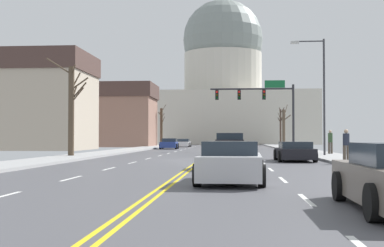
{
  "coord_description": "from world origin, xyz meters",
  "views": [
    {
      "loc": [
        1.87,
        -30.29,
        1.39
      ],
      "look_at": [
        -3.09,
        32.03,
        3.05
      ],
      "focal_mm": 47.41,
      "sensor_mm": 36.0,
      "label": 1
    }
  ],
  "objects_px": {
    "sedan_near_00": "(229,146)",
    "sedan_near_02": "(295,152)",
    "sedan_near_04": "(231,163)",
    "pedestrian_00": "(346,143)",
    "sedan_oncoming_00": "(169,144)",
    "sedan_oncoming_01": "(183,143)",
    "street_lamp_right": "(320,86)",
    "signal_gantry": "(263,100)",
    "sedan_near_03": "(226,156)",
    "pedestrian_01": "(330,141)",
    "pickup_truck_near_01": "(230,146)"
  },
  "relations": [
    {
      "from": "sedan_near_00",
      "to": "sedan_near_02",
      "type": "bearing_deg",
      "value": -75.08
    },
    {
      "from": "sedan_near_04",
      "to": "pedestrian_00",
      "type": "height_order",
      "value": "pedestrian_00"
    },
    {
      "from": "sedan_near_00",
      "to": "sedan_oncoming_00",
      "type": "relative_size",
      "value": 1.07
    },
    {
      "from": "sedan_near_00",
      "to": "sedan_oncoming_01",
      "type": "bearing_deg",
      "value": 103.68
    },
    {
      "from": "sedan_oncoming_01",
      "to": "street_lamp_right",
      "type": "bearing_deg",
      "value": -69.96
    },
    {
      "from": "sedan_oncoming_01",
      "to": "pedestrian_00",
      "type": "bearing_deg",
      "value": -73.75
    },
    {
      "from": "signal_gantry",
      "to": "sedan_near_00",
      "type": "height_order",
      "value": "signal_gantry"
    },
    {
      "from": "sedan_near_02",
      "to": "pedestrian_00",
      "type": "relative_size",
      "value": 2.61
    },
    {
      "from": "sedan_oncoming_00",
      "to": "sedan_near_03",
      "type": "bearing_deg",
      "value": -78.94
    },
    {
      "from": "sedan_near_00",
      "to": "sedan_oncoming_01",
      "type": "xyz_separation_m",
      "value": [
        -6.55,
        26.91,
        -0.03
      ]
    },
    {
      "from": "sedan_near_00",
      "to": "sedan_oncoming_01",
      "type": "height_order",
      "value": "sedan_near_00"
    },
    {
      "from": "sedan_near_02",
      "to": "pedestrian_00",
      "type": "height_order",
      "value": "pedestrian_00"
    },
    {
      "from": "pedestrian_01",
      "to": "sedan_oncoming_00",
      "type": "bearing_deg",
      "value": 126.67
    },
    {
      "from": "pedestrian_01",
      "to": "sedan_oncoming_01",
      "type": "bearing_deg",
      "value": 113.74
    },
    {
      "from": "street_lamp_right",
      "to": "sedan_near_03",
      "type": "bearing_deg",
      "value": -116.0
    },
    {
      "from": "sedan_near_03",
      "to": "pedestrian_01",
      "type": "xyz_separation_m",
      "value": [
        7.61,
        16.09,
        0.57
      ]
    },
    {
      "from": "sedan_near_02",
      "to": "sedan_near_03",
      "type": "relative_size",
      "value": 1.0
    },
    {
      "from": "sedan_near_04",
      "to": "street_lamp_right",
      "type": "bearing_deg",
      "value": 73.19
    },
    {
      "from": "sedan_near_00",
      "to": "sedan_near_04",
      "type": "xyz_separation_m",
      "value": [
        0.26,
        -28.51,
        0.03
      ]
    },
    {
      "from": "pedestrian_00",
      "to": "pedestrian_01",
      "type": "xyz_separation_m",
      "value": [
        1.39,
        11.62,
        0.07
      ]
    },
    {
      "from": "sedan_oncoming_01",
      "to": "pedestrian_00",
      "type": "height_order",
      "value": "pedestrian_00"
    },
    {
      "from": "street_lamp_right",
      "to": "pedestrian_00",
      "type": "relative_size",
      "value": 4.87
    },
    {
      "from": "sedan_oncoming_00",
      "to": "pedestrian_01",
      "type": "xyz_separation_m",
      "value": [
        14.59,
        -19.59,
        0.54
      ]
    },
    {
      "from": "sedan_near_00",
      "to": "sedan_oncoming_00",
      "type": "bearing_deg",
      "value": 116.0
    },
    {
      "from": "signal_gantry",
      "to": "pedestrian_00",
      "type": "relative_size",
      "value": 4.8
    },
    {
      "from": "sedan_near_00",
      "to": "sedan_near_04",
      "type": "relative_size",
      "value": 1.09
    },
    {
      "from": "pedestrian_00",
      "to": "sedan_oncoming_01",
      "type": "bearing_deg",
      "value": 106.25
    },
    {
      "from": "sedan_near_02",
      "to": "pedestrian_00",
      "type": "xyz_separation_m",
      "value": [
        2.36,
        -2.43,
        0.51
      ]
    },
    {
      "from": "pickup_truck_near_01",
      "to": "pedestrian_00",
      "type": "height_order",
      "value": "pedestrian_00"
    },
    {
      "from": "pickup_truck_near_01",
      "to": "sedan_near_04",
      "type": "distance_m",
      "value": 21.56
    },
    {
      "from": "street_lamp_right",
      "to": "pedestrian_01",
      "type": "xyz_separation_m",
      "value": [
        1.28,
        3.11,
        -3.77
      ]
    },
    {
      "from": "sedan_near_00",
      "to": "sedan_oncoming_01",
      "type": "distance_m",
      "value": 27.69
    },
    {
      "from": "sedan_near_04",
      "to": "pedestrian_01",
      "type": "bearing_deg",
      "value": 72.42
    },
    {
      "from": "street_lamp_right",
      "to": "pedestrian_00",
      "type": "height_order",
      "value": "street_lamp_right"
    },
    {
      "from": "signal_gantry",
      "to": "sedan_near_02",
      "type": "height_order",
      "value": "signal_gantry"
    },
    {
      "from": "sedan_oncoming_01",
      "to": "pedestrian_00",
      "type": "xyz_separation_m",
      "value": [
        12.77,
        -43.84,
        0.52
      ]
    },
    {
      "from": "sedan_oncoming_00",
      "to": "sedan_near_02",
      "type": "bearing_deg",
      "value": -69.38
    },
    {
      "from": "sedan_near_00",
      "to": "sedan_near_04",
      "type": "height_order",
      "value": "sedan_near_04"
    },
    {
      "from": "street_lamp_right",
      "to": "sedan_near_00",
      "type": "xyz_separation_m",
      "value": [
        -6.33,
        8.42,
        -4.32
      ]
    },
    {
      "from": "signal_gantry",
      "to": "street_lamp_right",
      "type": "distance_m",
      "value": 13.05
    },
    {
      "from": "sedan_oncoming_01",
      "to": "pedestrian_00",
      "type": "distance_m",
      "value": 45.66
    },
    {
      "from": "signal_gantry",
      "to": "sedan_near_02",
      "type": "distance_m",
      "value": 19.25
    },
    {
      "from": "pickup_truck_near_01",
      "to": "sedan_near_02",
      "type": "relative_size",
      "value": 1.28
    },
    {
      "from": "sedan_oncoming_00",
      "to": "pedestrian_00",
      "type": "bearing_deg",
      "value": -67.09
    },
    {
      "from": "pickup_truck_near_01",
      "to": "pedestrian_00",
      "type": "relative_size",
      "value": 3.34
    },
    {
      "from": "sedan_oncoming_01",
      "to": "sedan_near_00",
      "type": "bearing_deg",
      "value": -76.32
    },
    {
      "from": "sedan_near_03",
      "to": "sedan_near_04",
      "type": "bearing_deg",
      "value": -87.92
    },
    {
      "from": "pedestrian_00",
      "to": "signal_gantry",
      "type": "bearing_deg",
      "value": 98.17
    },
    {
      "from": "pickup_truck_near_01",
      "to": "pedestrian_01",
      "type": "bearing_deg",
      "value": 12.38
    },
    {
      "from": "sedan_near_03",
      "to": "sedan_oncoming_00",
      "type": "height_order",
      "value": "sedan_oncoming_00"
    }
  ]
}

